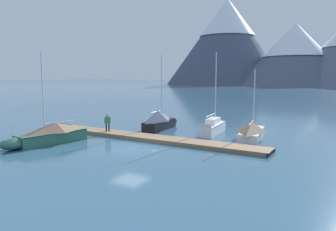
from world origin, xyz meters
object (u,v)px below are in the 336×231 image
Objects in this scene: sailboat_mid_dock_port at (214,127)px; sailboat_mid_dock_starboard at (252,130)px; sailboat_nearest_berth at (48,134)px; sailboat_second_berth at (160,120)px; person_on_dock at (108,121)px.

sailboat_mid_dock_starboard is at bearing -10.73° from sailboat_mid_dock_port.
sailboat_nearest_berth is 11.83m from sailboat_second_berth.
sailboat_nearest_berth is 1.09× the size of sailboat_mid_dock_starboard.
sailboat_second_berth is at bearing -173.10° from sailboat_mid_dock_port.
sailboat_mid_dock_port is 10.58m from person_on_dock.
sailboat_second_berth reaches higher than person_on_dock.
person_on_dock is (1.49, 5.84, 0.45)m from sailboat_nearest_berth.
sailboat_mid_dock_starboard is at bearing 37.44° from sailboat_nearest_berth.
person_on_dock is at bearing -119.58° from sailboat_second_berth.
sailboat_mid_dock_starboard is at bearing -0.27° from sailboat_second_berth.
person_on_dock is (-12.78, -5.10, 0.51)m from sailboat_mid_dock_starboard.
sailboat_second_berth is at bearing 179.73° from sailboat_mid_dock_starboard.
sailboat_mid_dock_port is at bearing 48.67° from sailboat_nearest_berth.
sailboat_mid_dock_port is at bearing 6.90° from sailboat_second_berth.
sailboat_mid_dock_port is (5.87, 0.71, -0.33)m from sailboat_second_berth.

